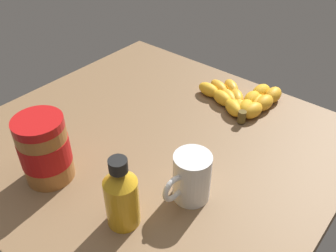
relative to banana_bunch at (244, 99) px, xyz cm
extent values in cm
cube|color=brown|center=(-8.61, -25.66, -4.20)|extent=(79.31, 75.48, 4.98)
ellipsoid|color=gold|center=(4.23, -3.17, 0.16)|extent=(4.78, 6.73, 3.75)
ellipsoid|color=gold|center=(4.83, 1.72, 0.16)|extent=(4.15, 6.40, 3.75)
ellipsoid|color=gold|center=(4.88, 6.64, 0.16)|extent=(4.01, 6.33, 3.75)
ellipsoid|color=gold|center=(3.52, -3.21, -0.11)|extent=(3.22, 5.92, 3.21)
ellipsoid|color=gold|center=(3.04, 1.47, -0.11)|extent=(4.33, 6.44, 3.21)
ellipsoid|color=gold|center=(1.64, 5.97, -0.11)|extent=(5.27, 6.70, 3.21)
ellipsoid|color=gold|center=(2.47, -3.36, 0.18)|extent=(5.26, 6.72, 3.79)
ellipsoid|color=gold|center=(1.64, 1.28, 0.18)|extent=(4.24, 6.19, 3.79)
ellipsoid|color=gold|center=(1.74, 5.98, 0.18)|extent=(4.47, 6.32, 3.79)
ellipsoid|color=gold|center=(1.15, -3.77, -0.15)|extent=(6.29, 7.05, 3.13)
ellipsoid|color=gold|center=(-2.14, 0.16, -0.15)|extent=(6.73, 6.79, 3.13)
ellipsoid|color=gold|center=(-5.98, 3.56, -0.15)|extent=(7.01, 6.39, 3.13)
ellipsoid|color=gold|center=(0.41, -4.27, -0.22)|extent=(6.99, 6.72, 2.99)
ellipsoid|color=gold|center=(-3.84, -1.00, -0.22)|extent=(7.27, 6.16, 2.99)
ellipsoid|color=gold|center=(-8.57, 1.53, -0.22)|extent=(7.36, 5.43, 2.99)
ellipsoid|color=gold|center=(-0.02, -5.04, -0.01)|extent=(7.31, 6.18, 3.40)
ellipsoid|color=gold|center=(-4.73, -2.92, -0.01)|extent=(7.23, 5.29, 3.40)
ellipsoid|color=gold|center=(-9.75, -1.76, -0.01)|extent=(6.86, 4.20, 3.40)
cylinder|color=brown|center=(3.52, -7.07, 0.09)|extent=(2.00, 2.00, 3.00)
cylinder|color=#9E602D|center=(-17.07, -47.36, 4.42)|extent=(9.54, 9.54, 12.27)
cylinder|color=#B71414|center=(-17.07, -47.36, 5.03)|extent=(9.73, 9.73, 5.52)
cylinder|color=#B71414|center=(-17.07, -47.36, 11.46)|extent=(9.53, 9.53, 1.81)
cylinder|color=gold|center=(2.41, -45.93, 3.13)|extent=(5.89, 5.89, 9.69)
cone|color=gold|center=(2.41, -45.93, 9.30)|extent=(5.89, 5.89, 2.64)
cylinder|color=black|center=(2.41, -45.93, 11.74)|extent=(3.15, 3.15, 2.24)
cylinder|color=silver|center=(8.06, -33.55, 3.24)|extent=(7.08, 7.08, 9.90)
torus|color=silver|center=(7.62, -38.27, 3.73)|extent=(1.49, 5.43, 5.36)
camera|label=1|loc=(34.92, -72.94, 51.16)|focal=38.83mm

